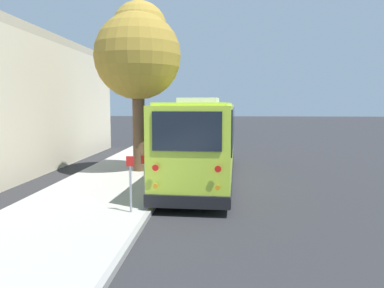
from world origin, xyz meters
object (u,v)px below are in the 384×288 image
object	(u,v)px
parked_sedan_tan	(210,137)
street_tree	(138,51)
sign_post_far	(145,175)
fire_hydrant	(181,146)
shuttle_bus	(204,137)
parked_sedan_black	(208,131)
parked_sedan_navy	(212,126)
sign_post_near	(131,184)
parked_sedan_silver	(212,121)
parked_sedan_blue	(213,123)

from	to	relation	value
parked_sedan_tan	street_tree	distance (m)	13.15
sign_post_far	fire_hydrant	size ratio (longest dim) A/B	1.64
shuttle_bus	parked_sedan_tan	size ratio (longest dim) A/B	2.43
parked_sedan_black	parked_sedan_navy	size ratio (longest dim) A/B	0.98
parked_sedan_navy	sign_post_far	xyz separation A→B (m)	(-30.34, 1.63, 0.22)
parked_sedan_tan	sign_post_near	world-z (taller)	sign_post_near
sign_post_near	parked_sedan_black	bearing A→B (deg)	-3.16
parked_sedan_black	parked_sedan_silver	bearing A→B (deg)	-0.36
parked_sedan_silver	sign_post_far	xyz separation A→B (m)	(-42.86, 1.39, 0.23)
parked_sedan_tan	fire_hydrant	world-z (taller)	parked_sedan_tan
parked_sedan_tan	fire_hydrant	bearing A→B (deg)	162.55
fire_hydrant	parked_sedan_navy	bearing A→B (deg)	-4.68
parked_sedan_navy	sign_post_near	xyz separation A→B (m)	(-32.28, 1.63, 0.34)
parked_sedan_blue	sign_post_far	size ratio (longest dim) A/B	3.50
parked_sedan_navy	street_tree	bearing A→B (deg)	174.26
parked_sedan_navy	sign_post_near	world-z (taller)	sign_post_near
parked_sedan_tan	parked_sedan_black	world-z (taller)	parked_sedan_tan
parked_sedan_silver	street_tree	xyz separation A→B (m)	(-38.25, 2.54, 4.83)
parked_sedan_tan	parked_sedan_navy	world-z (taller)	parked_sedan_navy
street_tree	sign_post_far	bearing A→B (deg)	-166.03
shuttle_bus	parked_sedan_silver	distance (m)	39.33
parked_sedan_blue	parked_sedan_black	bearing A→B (deg)	175.97
sign_post_far	parked_sedan_blue	bearing A→B (deg)	-2.44
shuttle_bus	parked_sedan_silver	size ratio (longest dim) A/B	2.38
shuttle_bus	parked_sedan_tan	distance (m)	12.99
street_tree	parked_sedan_silver	bearing A→B (deg)	-3.79
parked_sedan_blue	sign_post_near	world-z (taller)	sign_post_near
shuttle_bus	fire_hydrant	distance (m)	7.91
parked_sedan_navy	parked_sedan_blue	world-z (taller)	parked_sedan_navy
shuttle_bus	parked_sedan_silver	world-z (taller)	shuttle_bus
parked_sedan_blue	fire_hydrant	size ratio (longest dim) A/B	5.76
shuttle_bus	parked_sedan_navy	bearing A→B (deg)	2.93
parked_sedan_tan	parked_sedan_black	distance (m)	7.21
shuttle_bus	parked_sedan_blue	xyz separation A→B (m)	(33.41, 0.21, -1.19)
parked_sedan_navy	parked_sedan_black	bearing A→B (deg)	178.59
parked_sedan_black	parked_sedan_navy	bearing A→B (deg)	-2.26
sign_post_near	fire_hydrant	xyz separation A→B (m)	(13.12, -0.06, -0.41)
shuttle_bus	street_tree	world-z (taller)	street_tree
shuttle_bus	parked_sedan_black	distance (m)	20.18
parked_sedan_tan	sign_post_near	bearing A→B (deg)	174.55
parked_sedan_tan	parked_sedan_black	bearing A→B (deg)	2.25
parked_sedan_navy	sign_post_near	size ratio (longest dim) A/B	2.94
parked_sedan_tan	sign_post_near	size ratio (longest dim) A/B	2.88
parked_sedan_blue	fire_hydrant	distance (m)	25.83
parked_sedan_silver	sign_post_near	xyz separation A→B (m)	(-44.81, 1.39, 0.35)
shuttle_bus	parked_sedan_silver	xyz separation A→B (m)	(39.31, 0.39, -1.18)
sign_post_near	shuttle_bus	bearing A→B (deg)	-17.99
shuttle_bus	parked_sedan_black	size ratio (longest dim) A/B	2.44
parked_sedan_tan	parked_sedan_black	size ratio (longest dim) A/B	1.00
street_tree	sign_post_far	distance (m)	6.61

